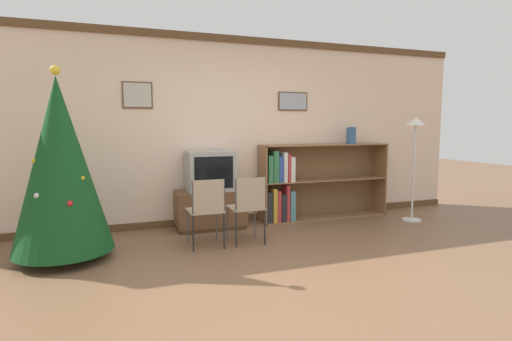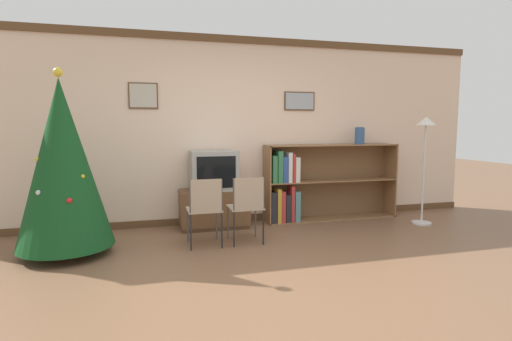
# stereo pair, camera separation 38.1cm
# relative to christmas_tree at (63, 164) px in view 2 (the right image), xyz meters

# --- Properties ---
(ground_plane) EXTENTS (24.00, 24.00, 0.00)m
(ground_plane) POSITION_rel_christmas_tree_xyz_m (2.01, -1.23, -1.01)
(ground_plane) COLOR brown
(wall_back) EXTENTS (8.07, 0.11, 2.70)m
(wall_back) POSITION_rel_christmas_tree_xyz_m (2.01, 1.05, 0.34)
(wall_back) COLOR beige
(wall_back) RESTS_ON ground_plane
(christmas_tree) EXTENTS (1.02, 1.02, 2.04)m
(christmas_tree) POSITION_rel_christmas_tree_xyz_m (0.00, 0.00, 0.00)
(christmas_tree) COLOR maroon
(christmas_tree) RESTS_ON ground_plane
(tv_console) EXTENTS (0.95, 0.47, 0.54)m
(tv_console) POSITION_rel_christmas_tree_xyz_m (1.77, 0.74, -0.74)
(tv_console) COLOR #4C311E
(tv_console) RESTS_ON ground_plane
(television) EXTENTS (0.64, 0.46, 0.55)m
(television) POSITION_rel_christmas_tree_xyz_m (1.77, 0.74, -0.21)
(television) COLOR #9E9E99
(television) RESTS_ON tv_console
(folding_chair_left) EXTENTS (0.40, 0.40, 0.82)m
(folding_chair_left) POSITION_rel_christmas_tree_xyz_m (1.52, -0.14, -0.54)
(folding_chair_left) COLOR tan
(folding_chair_left) RESTS_ON ground_plane
(folding_chair_right) EXTENTS (0.40, 0.40, 0.82)m
(folding_chair_right) POSITION_rel_christmas_tree_xyz_m (2.03, -0.14, -0.54)
(folding_chair_right) COLOR tan
(folding_chair_right) RESTS_ON ground_plane
(bookshelf) EXTENTS (2.07, 0.36, 1.14)m
(bookshelf) POSITION_rel_christmas_tree_xyz_m (3.21, 0.81, -0.47)
(bookshelf) COLOR olive
(bookshelf) RESTS_ON ground_plane
(vase) EXTENTS (0.15, 0.15, 0.26)m
(vase) POSITION_rel_christmas_tree_xyz_m (4.05, 0.79, 0.26)
(vase) COLOR #335684
(vase) RESTS_ON bookshelf
(standing_lamp) EXTENTS (0.28, 0.28, 1.55)m
(standing_lamp) POSITION_rel_christmas_tree_xyz_m (4.73, 0.14, 0.18)
(standing_lamp) COLOR silver
(standing_lamp) RESTS_ON ground_plane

